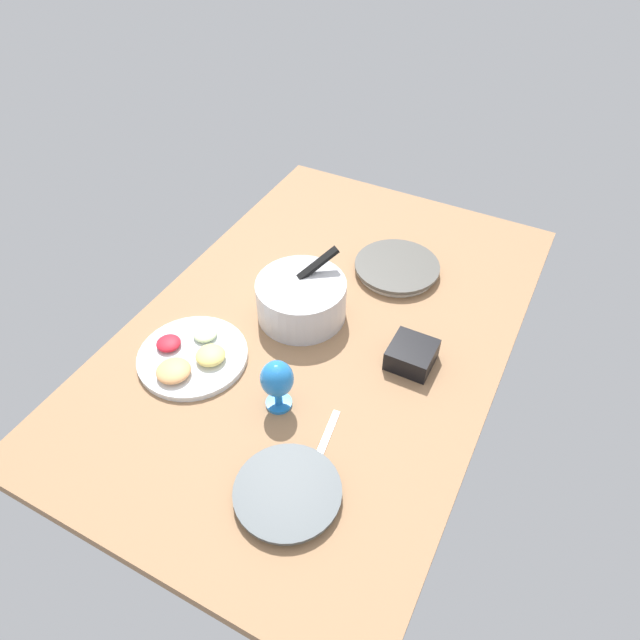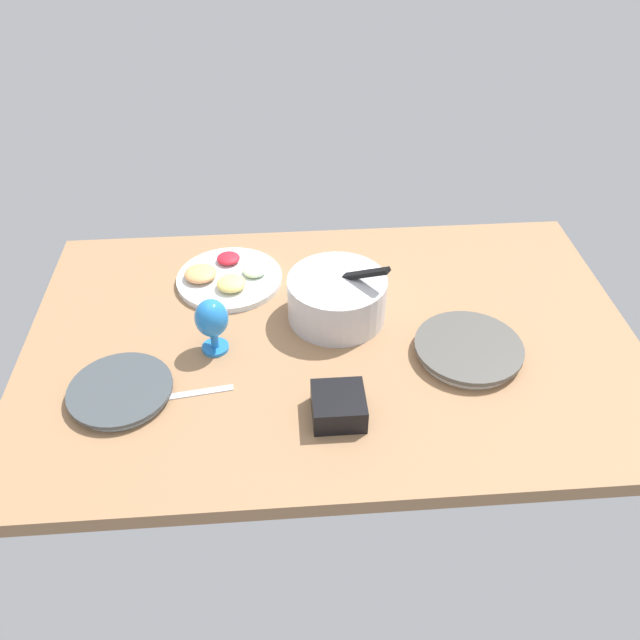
% 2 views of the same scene
% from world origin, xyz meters
% --- Properties ---
extents(ground_plane, '(1.60, 1.04, 0.04)m').
position_xyz_m(ground_plane, '(0.00, 0.00, -0.02)').
color(ground_plane, '#99704C').
extents(dinner_plate_left, '(0.25, 0.25, 0.03)m').
position_xyz_m(dinner_plate_left, '(-0.52, -0.18, 0.01)').
color(dinner_plate_left, silver).
rests_on(dinner_plate_left, ground_plane).
extents(dinner_plate_right, '(0.27, 0.27, 0.03)m').
position_xyz_m(dinner_plate_right, '(0.34, -0.10, 0.02)').
color(dinner_plate_right, silver).
rests_on(dinner_plate_right, ground_plane).
extents(mixing_bowl, '(0.26, 0.26, 0.19)m').
position_xyz_m(mixing_bowl, '(0.02, 0.08, 0.07)').
color(mixing_bowl, silver).
rests_on(mixing_bowl, ground_plane).
extents(fruit_platter, '(0.31, 0.31, 0.05)m').
position_xyz_m(fruit_platter, '(-0.28, 0.26, 0.02)').
color(fruit_platter, silver).
rests_on(fruit_platter, ground_plane).
extents(hurricane_glass_blue, '(0.08, 0.08, 0.15)m').
position_xyz_m(hurricane_glass_blue, '(-0.30, -0.03, 0.10)').
color(hurricane_glass_blue, blue).
rests_on(hurricane_glass_blue, ground_plane).
extents(square_bowl_black, '(0.12, 0.12, 0.06)m').
position_xyz_m(square_bowl_black, '(-0.01, -0.28, 0.04)').
color(square_bowl_black, black).
rests_on(square_bowl_black, ground_plane).
extents(fork_by_left_plate, '(0.18, 0.04, 0.01)m').
position_xyz_m(fork_by_left_plate, '(-0.34, -0.19, 0.00)').
color(fork_by_left_plate, silver).
rests_on(fork_by_left_plate, ground_plane).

